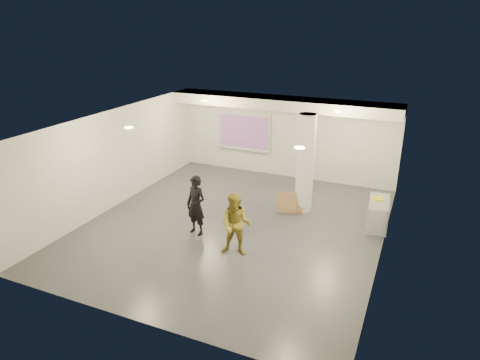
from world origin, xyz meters
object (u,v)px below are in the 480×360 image
at_px(woman, 196,206).
at_px(man, 236,225).
at_px(projection_screen, 244,132).
at_px(column, 305,164).
at_px(credenza, 378,213).

height_order(woman, man, woman).
distance_m(projection_screen, man, 6.32).
xyz_separation_m(column, projection_screen, (-3.10, 2.65, 0.03)).
bearing_deg(woman, column, 63.14).
xyz_separation_m(credenza, man, (-3.04, -3.02, 0.43)).
bearing_deg(man, projection_screen, 99.70).
height_order(projection_screen, man, projection_screen).
xyz_separation_m(projection_screen, man, (2.28, -5.85, -0.72)).
distance_m(column, credenza, 2.49).
relative_size(column, man, 1.85).
bearing_deg(credenza, column, 170.63).
bearing_deg(credenza, man, -139.99).
height_order(column, man, column).
bearing_deg(woman, credenza, 42.48).
xyz_separation_m(projection_screen, woman, (0.84, -5.28, -0.70)).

